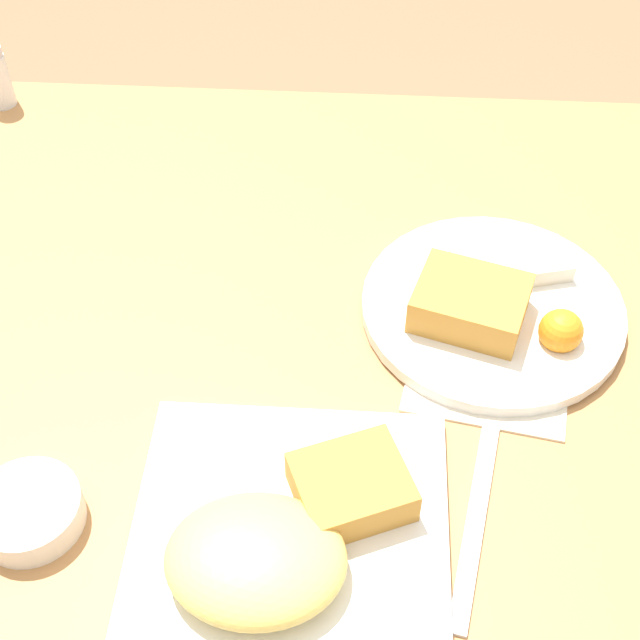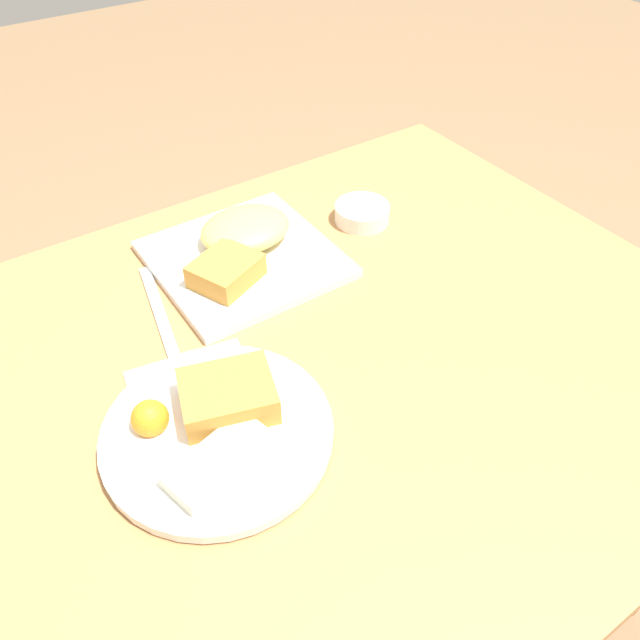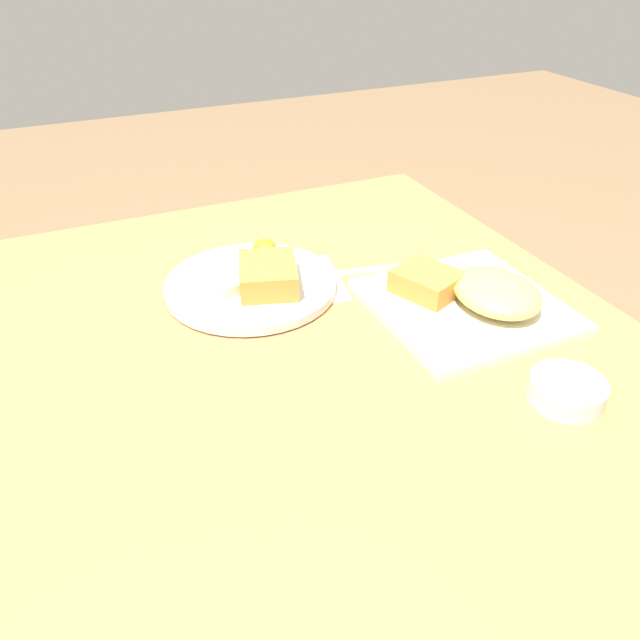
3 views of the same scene
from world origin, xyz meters
TOP-DOWN VIEW (x-y plane):
  - ground_plane at (0.00, 0.00)m, footprint 8.00×8.00m
  - dining_table at (0.00, 0.00)m, footprint 1.09×0.89m
  - menu_card at (0.19, 0.01)m, footprint 0.19×0.25m
  - plate_square_near at (-0.00, -0.24)m, footprint 0.27×0.27m
  - plate_oval_far at (0.19, 0.04)m, footprint 0.27×0.27m
  - sauce_ramekin at (-0.22, -0.22)m, footprint 0.09×0.09m
  - butter_knife at (0.16, -0.20)m, footprint 0.06×0.20m

SIDE VIEW (x-z plane):
  - ground_plane at x=0.00m, z-range 0.00..0.00m
  - dining_table at x=0.00m, z-range 0.28..0.98m
  - menu_card at x=0.19m, z-range 0.71..0.71m
  - butter_knife at x=0.16m, z-range 0.71..0.71m
  - sauce_ramekin at x=-0.22m, z-range 0.71..0.74m
  - plate_oval_far at x=0.19m, z-range 0.70..0.75m
  - plate_square_near at x=0.00m, z-range 0.70..0.76m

